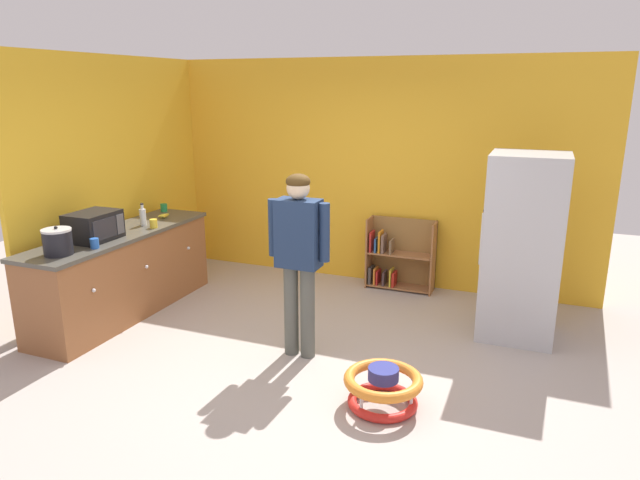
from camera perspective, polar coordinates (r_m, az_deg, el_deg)
ground_plane at (r=5.18m, az=-1.73°, el=-11.93°), size 12.00×12.00×0.00m
back_wall at (r=6.88m, az=5.93°, el=6.70°), size 5.20×0.06×2.70m
left_side_wall at (r=6.80m, az=-19.87°, el=5.78°), size 0.06×2.99×2.70m
kitchen_counter at (r=6.35m, az=-19.27°, el=-3.17°), size 0.65×2.30×0.90m
refrigerator at (r=5.69m, az=19.76°, el=-0.71°), size 0.73×0.68×1.78m
bookshelf at (r=6.85m, az=7.79°, el=-1.82°), size 0.80×0.28×0.85m
standing_person at (r=4.90m, az=-2.16°, el=-0.99°), size 0.57×0.22×1.66m
baby_walker at (r=4.46m, az=6.38°, el=-14.56°), size 0.60×0.60×0.32m
microwave at (r=5.97m, az=-21.89°, el=1.32°), size 0.37×0.48×0.28m
crock_pot at (r=5.58m, az=-24.99°, el=-0.17°), size 0.26×0.26×0.27m
banana_bunch at (r=6.75m, az=-15.41°, el=2.41°), size 0.12×0.16×0.04m
clear_bottle at (r=6.43m, az=-17.46°, el=2.28°), size 0.07×0.07×0.25m
yellow_cup at (r=6.30m, az=-16.47°, el=1.61°), size 0.08×0.08×0.09m
green_cup at (r=7.09m, az=-15.50°, el=3.17°), size 0.08×0.08×0.09m
blue_cup at (r=5.68m, az=-21.82°, el=-0.32°), size 0.08×0.08×0.09m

